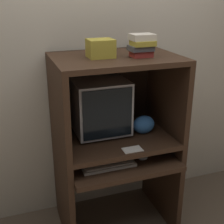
{
  "coord_description": "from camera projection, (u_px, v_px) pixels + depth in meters",
  "views": [
    {
      "loc": [
        -0.73,
        -1.68,
        1.8
      ],
      "look_at": [
        -0.03,
        0.32,
        0.99
      ],
      "focal_mm": 50.0,
      "sensor_mm": 36.0,
      "label": 1
    }
  ],
  "objects": [
    {
      "name": "snack_bag",
      "position": [
        144.0,
        124.0,
        2.37
      ],
      "size": [
        0.17,
        0.13,
        0.14
      ],
      "color": "#336BB7",
      "rests_on": "desk_monitor_shelf"
    },
    {
      "name": "storage_box",
      "position": [
        101.0,
        48.0,
        2.07
      ],
      "size": [
        0.17,
        0.15,
        0.12
      ],
      "color": "gold",
      "rests_on": "hutch_upper"
    },
    {
      "name": "mouse",
      "position": [
        143.0,
        158.0,
        2.27
      ],
      "size": [
        0.07,
        0.05,
        0.03
      ],
      "color": "#B7B7B7",
      "rests_on": "desk_base"
    },
    {
      "name": "hutch_upper",
      "position": [
        114.0,
        84.0,
        2.24
      ],
      "size": [
        0.87,
        0.63,
        0.6
      ],
      "color": "#382316",
      "rests_on": "desk_monitor_shelf"
    },
    {
      "name": "desk_base",
      "position": [
        117.0,
        183.0,
        2.45
      ],
      "size": [
        0.87,
        0.7,
        0.66
      ],
      "color": "#382316",
      "rests_on": "ground_plane"
    },
    {
      "name": "keyboard",
      "position": [
        108.0,
        165.0,
        2.18
      ],
      "size": [
        0.38,
        0.14,
        0.03
      ],
      "color": "beige",
      "rests_on": "desk_base"
    },
    {
      "name": "wall_back",
      "position": [
        100.0,
        59.0,
        2.5
      ],
      "size": [
        6.0,
        0.06,
        2.6
      ],
      "color": "beige",
      "rests_on": "ground_plane"
    },
    {
      "name": "book_stack",
      "position": [
        142.0,
        45.0,
        2.07
      ],
      "size": [
        0.17,
        0.13,
        0.15
      ],
      "color": "maroon",
      "rests_on": "hutch_upper"
    },
    {
      "name": "desk_monitor_shelf",
      "position": [
        115.0,
        139.0,
        2.36
      ],
      "size": [
        0.87,
        0.63,
        0.13
      ],
      "color": "#382316",
      "rests_on": "desk_base"
    },
    {
      "name": "paper_card",
      "position": [
        132.0,
        150.0,
        2.14
      ],
      "size": [
        0.13,
        0.09,
        0.0
      ],
      "color": "white",
      "rests_on": "desk_monitor_shelf"
    },
    {
      "name": "crt_monitor",
      "position": [
        100.0,
        106.0,
        2.33
      ],
      "size": [
        0.4,
        0.38,
        0.42
      ],
      "color": "#B2B2B7",
      "rests_on": "desk_monitor_shelf"
    }
  ]
}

